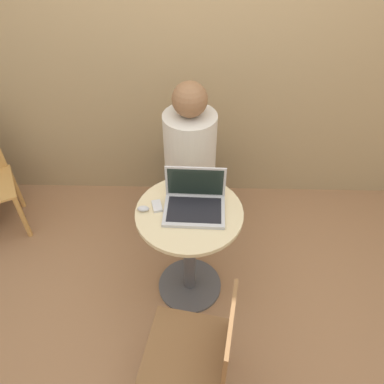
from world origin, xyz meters
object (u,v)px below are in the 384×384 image
(cell_phone, at_px, (157,206))
(chair_empty, at_px, (200,352))
(person_seated, at_px, (190,171))
(laptop, at_px, (195,202))

(cell_phone, distance_m, chair_empty, 0.79)
(person_seated, bearing_deg, cell_phone, -105.61)
(laptop, bearing_deg, cell_phone, -179.90)
(chair_empty, bearing_deg, cell_phone, 110.31)
(laptop, xyz_separation_m, person_seated, (-0.05, 0.59, -0.27))
(laptop, relative_size, chair_empty, 0.42)
(laptop, height_order, cell_phone, laptop)
(cell_phone, xyz_separation_m, person_seated, (0.16, 0.59, -0.23))
(cell_phone, height_order, person_seated, person_seated)
(cell_phone, bearing_deg, chair_empty, -69.69)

